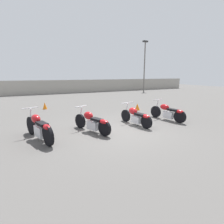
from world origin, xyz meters
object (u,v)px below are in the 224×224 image
motorcycle_slot_0 (39,127)px  motorcycle_slot_3 (168,112)px  traffic_cone_near (45,106)px  traffic_cone_far (137,107)px  light_pole_left (145,61)px  motorcycle_slot_2 (136,116)px  motorcycle_slot_1 (92,122)px

motorcycle_slot_0 → motorcycle_slot_3: bearing=-16.3°
motorcycle_slot_0 → traffic_cone_near: size_ratio=4.81×
motorcycle_slot_3 → traffic_cone_near: (-5.20, 5.76, -0.18)m
traffic_cone_far → motorcycle_slot_0: bearing=-154.8°
light_pole_left → traffic_cone_far: bearing=-127.9°
motorcycle_slot_0 → motorcycle_slot_2: bearing=-16.2°
motorcycle_slot_2 → traffic_cone_near: (-3.29, 5.78, -0.18)m
light_pole_left → motorcycle_slot_2: bearing=-127.5°
motorcycle_slot_0 → motorcycle_slot_3: motorcycle_slot_0 is taller
motorcycle_slot_3 → light_pole_left: bearing=47.6°
light_pole_left → motorcycle_slot_2: 18.12m
traffic_cone_far → motorcycle_slot_2: bearing=-125.4°
motorcycle_slot_2 → motorcycle_slot_3: 1.91m
light_pole_left → motorcycle_slot_1: 19.48m
light_pole_left → motorcycle_slot_2: (-10.80, -14.10, -3.62)m
motorcycle_slot_0 → light_pole_left: bearing=26.8°
motorcycle_slot_3 → motorcycle_slot_1: bearing=170.8°
traffic_cone_near → motorcycle_slot_1: bearing=-78.4°
light_pole_left → motorcycle_slot_3: size_ratio=3.33×
motorcycle_slot_1 → traffic_cone_far: (4.08, 2.85, -0.20)m
motorcycle_slot_1 → motorcycle_slot_3: size_ratio=0.98×
motorcycle_slot_1 → traffic_cone_near: 5.95m
motorcycle_slot_0 → motorcycle_slot_1: bearing=-17.1°
motorcycle_slot_2 → motorcycle_slot_1: bearing=173.1°
light_pole_left → motorcycle_slot_1: size_ratio=3.41×
motorcycle_slot_1 → traffic_cone_far: size_ratio=4.66×
motorcycle_slot_0 → traffic_cone_far: (6.03, 2.84, -0.24)m
light_pole_left → motorcycle_slot_1: (-12.89, -14.15, -3.62)m
light_pole_left → motorcycle_slot_2: size_ratio=3.44×
motorcycle_slot_0 → motorcycle_slot_1: size_ratio=1.09×
light_pole_left → traffic_cone_far: (-8.81, -11.30, -3.81)m
light_pole_left → motorcycle_slot_0: size_ratio=3.12×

